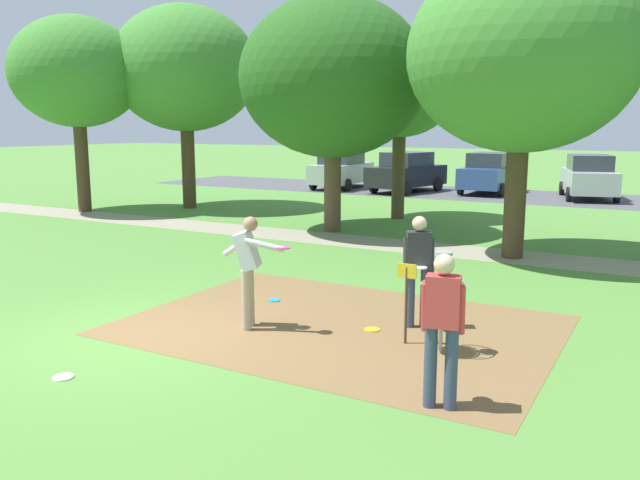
{
  "coord_description": "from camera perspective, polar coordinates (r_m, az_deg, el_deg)",
  "views": [
    {
      "loc": [
        6.77,
        -6.38,
        3.03
      ],
      "look_at": [
        1.18,
        3.54,
        1.0
      ],
      "focal_mm": 36.05,
      "sensor_mm": 36.0,
      "label": 1
    }
  ],
  "objects": [
    {
      "name": "parked_car_center_left",
      "position": [
        30.12,
        7.7,
        5.99
      ],
      "size": [
        2.65,
        4.49,
        1.84
      ],
      "color": "black",
      "rests_on": "ground"
    },
    {
      "name": "tree_near_right",
      "position": [
        15.45,
        17.56,
        15.44
      ],
      "size": [
        5.14,
        5.14,
        6.79
      ],
      "color": "#4C3823",
      "rests_on": "ground"
    },
    {
      "name": "player_foreground_watching",
      "position": [
        7.0,
        10.8,
        -7.19
      ],
      "size": [
        0.49,
        0.43,
        1.71
      ],
      "color": "#384260",
      "rests_on": "ground"
    },
    {
      "name": "tree_mid_left",
      "position": [
        24.44,
        -20.81,
        13.72
      ],
      "size": [
        4.47,
        4.47,
        6.77
      ],
      "color": "#4C3823",
      "rests_on": "ground"
    },
    {
      "name": "gravel_path",
      "position": [
        16.83,
        5.16,
        -0.3
      ],
      "size": [
        40.0,
        1.72,
        0.0
      ],
      "primitive_type": "cube",
      "color": "gray",
      "rests_on": "ground"
    },
    {
      "name": "player_waiting_left",
      "position": [
        9.65,
        -6.38,
        -2.18
      ],
      "size": [
        1.17,
        0.47,
        1.71
      ],
      "color": "tan",
      "rests_on": "ground"
    },
    {
      "name": "frisbee_near_basket",
      "position": [
        11.34,
        -4.1,
        -5.37
      ],
      "size": [
        0.22,
        0.22,
        0.02
      ],
      "primitive_type": "cylinder",
      "color": "#1E93DB",
      "rests_on": "ground"
    },
    {
      "name": "parked_car_leftmost",
      "position": [
        31.7,
        1.91,
        6.28
      ],
      "size": [
        2.18,
        4.31,
        1.84
      ],
      "color": "#B2B7BC",
      "rests_on": "ground"
    },
    {
      "name": "tree_mid_center",
      "position": [
        21.33,
        7.13,
        13.09
      ],
      "size": [
        3.64,
        3.64,
        5.75
      ],
      "color": "brown",
      "rests_on": "ground"
    },
    {
      "name": "parked_car_center_right",
      "position": [
        30.28,
        14.8,
        5.77
      ],
      "size": [
        2.0,
        4.21,
        1.84
      ],
      "color": "#2D4784",
      "rests_on": "ground"
    },
    {
      "name": "ground_plane",
      "position": [
        9.79,
        -16.61,
        -8.36
      ],
      "size": [
        160.0,
        160.0,
        0.0
      ],
      "primitive_type": "plane",
      "color": "#518438"
    },
    {
      "name": "parking_lot_strip",
      "position": [
        29.57,
        16.04,
        3.83
      ],
      "size": [
        36.0,
        6.0,
        0.01
      ],
      "primitive_type": "cube",
      "color": "#4C4C51",
      "rests_on": "ground"
    },
    {
      "name": "parked_car_rightmost",
      "position": [
        29.32,
        22.76,
        5.19
      ],
      "size": [
        2.82,
        4.52,
        1.84
      ],
      "color": "#B2B7BC",
      "rests_on": "ground"
    },
    {
      "name": "frisbee_mid_grass",
      "position": [
        9.77,
        4.64,
        -7.94
      ],
      "size": [
        0.24,
        0.24,
        0.02
      ],
      "primitive_type": "cylinder",
      "color": "gold",
      "rests_on": "ground"
    },
    {
      "name": "tree_near_left",
      "position": [
        24.51,
        -11.89,
        14.62
      ],
      "size": [
        5.29,
        5.29,
        7.32
      ],
      "color": "#4C3823",
      "rests_on": "ground"
    },
    {
      "name": "frisbee_by_tee",
      "position": [
        8.59,
        -21.84,
        -11.24
      ],
      "size": [
        0.25,
        0.25,
        0.02
      ],
      "primitive_type": "cylinder",
      "color": "white",
      "rests_on": "ground"
    },
    {
      "name": "player_throwing",
      "position": [
        9.75,
        8.73,
        -2.22
      ],
      "size": [
        0.49,
        0.45,
        1.71
      ],
      "color": "#384260",
      "rests_on": "ground"
    },
    {
      "name": "disc_golf_basket",
      "position": [
        8.79,
        10.43,
        -5.06
      ],
      "size": [
        0.98,
        0.58,
        1.39
      ],
      "color": "#9E9EA3",
      "rests_on": "ground"
    },
    {
      "name": "tree_mid_right",
      "position": [
        18.59,
        1.15,
        14.19
      ],
      "size": [
        5.29,
        5.29,
        6.62
      ],
      "color": "brown",
      "rests_on": "ground"
    },
    {
      "name": "dirt_tee_pad",
      "position": [
        9.97,
        1.71,
        -7.56
      ],
      "size": [
        6.37,
        4.62,
        0.01
      ],
      "primitive_type": "cube",
      "color": "brown",
      "rests_on": "ground"
    }
  ]
}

